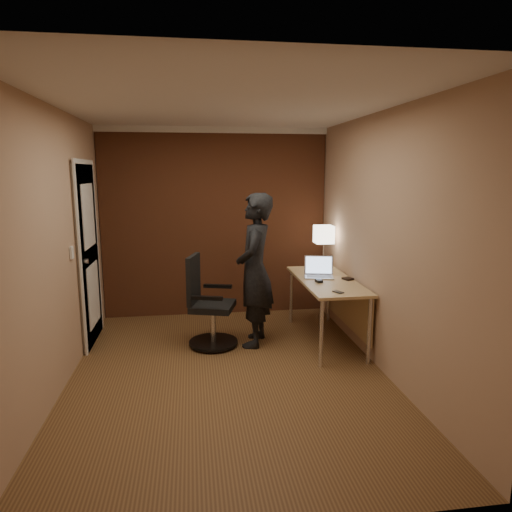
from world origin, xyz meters
name	(u,v)px	position (x,y,z in m)	size (l,w,h in m)	color
room	(195,218)	(-0.27, 1.54, 1.37)	(4.00, 4.00, 4.00)	brown
desk	(332,290)	(1.25, 0.72, 0.60)	(0.60, 1.50, 0.73)	tan
desk_lamp	(324,235)	(1.32, 1.35, 1.15)	(0.22, 0.22, 0.54)	silver
laptop	(319,271)	(1.13, 0.87, 0.79)	(0.38, 0.32, 0.23)	silver
mouse	(319,281)	(1.05, 0.59, 0.75)	(0.06, 0.10, 0.03)	black
phone	(338,292)	(1.13, 0.15, 0.73)	(0.06, 0.12, 0.01)	black
wallet	(348,279)	(1.41, 0.66, 0.74)	(0.09, 0.11, 0.02)	black
office_chair	(207,307)	(-0.17, 0.76, 0.44)	(0.57, 0.63, 1.01)	black
person	(255,270)	(0.36, 0.74, 0.85)	(0.62, 0.41, 1.71)	black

